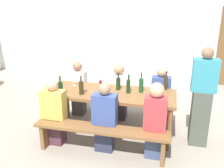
# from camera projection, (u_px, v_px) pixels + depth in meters

# --- Properties ---
(ground_plane) EXTENTS (24.00, 24.00, 0.00)m
(ground_plane) POSITION_uv_depth(u_px,v_px,m) (112.00, 131.00, 4.50)
(ground_plane) COLOR gray
(back_wall) EXTENTS (14.00, 0.20, 3.20)m
(back_wall) POSITION_uv_depth(u_px,v_px,m) (140.00, 24.00, 7.07)
(back_wall) COLOR white
(back_wall) RESTS_ON ground
(tasting_table) EXTENTS (2.15, 0.83, 0.75)m
(tasting_table) POSITION_uv_depth(u_px,v_px,m) (112.00, 96.00, 4.29)
(tasting_table) COLOR brown
(tasting_table) RESTS_ON ground
(bench_near) EXTENTS (2.05, 0.30, 0.45)m
(bench_near) POSITION_uv_depth(u_px,v_px,m) (101.00, 133.00, 3.73)
(bench_near) COLOR brown
(bench_near) RESTS_ON ground
(bench_far) EXTENTS (2.05, 0.30, 0.45)m
(bench_far) POSITION_uv_depth(u_px,v_px,m) (120.00, 98.00, 5.05)
(bench_far) COLOR brown
(bench_far) RESTS_ON ground
(wine_bottle_0) EXTENTS (0.08, 0.08, 0.32)m
(wine_bottle_0) POSITION_uv_depth(u_px,v_px,m) (60.00, 88.00, 4.12)
(wine_bottle_0) COLOR #143319
(wine_bottle_0) RESTS_ON tasting_table
(wine_bottle_1) EXTENTS (0.08, 0.08, 0.31)m
(wine_bottle_1) POSITION_uv_depth(u_px,v_px,m) (118.00, 83.00, 4.35)
(wine_bottle_1) COLOR #143319
(wine_bottle_1) RESTS_ON tasting_table
(wine_bottle_2) EXTENTS (0.07, 0.07, 0.33)m
(wine_bottle_2) POSITION_uv_depth(u_px,v_px,m) (166.00, 83.00, 4.35)
(wine_bottle_2) COLOR #332814
(wine_bottle_2) RESTS_ON tasting_table
(wine_bottle_3) EXTENTS (0.08, 0.08, 0.32)m
(wine_bottle_3) POSITION_uv_depth(u_px,v_px,m) (81.00, 87.00, 4.14)
(wine_bottle_3) COLOR #332814
(wine_bottle_3) RESTS_ON tasting_table
(wine_bottle_4) EXTENTS (0.08, 0.08, 0.35)m
(wine_bottle_4) POSITION_uv_depth(u_px,v_px,m) (141.00, 85.00, 4.23)
(wine_bottle_4) COLOR #194723
(wine_bottle_4) RESTS_ON tasting_table
(wine_bottle_5) EXTENTS (0.07, 0.07, 0.33)m
(wine_bottle_5) POSITION_uv_depth(u_px,v_px,m) (128.00, 86.00, 4.19)
(wine_bottle_5) COLOR #143319
(wine_bottle_5) RESTS_ON tasting_table
(wine_glass_0) EXTENTS (0.07, 0.07, 0.18)m
(wine_glass_0) POSITION_uv_depth(u_px,v_px,m) (100.00, 85.00, 4.23)
(wine_glass_0) COLOR silver
(wine_glass_0) RESTS_ON tasting_table
(wine_glass_1) EXTENTS (0.07, 0.07, 0.15)m
(wine_glass_1) POSITION_uv_depth(u_px,v_px,m) (75.00, 80.00, 4.58)
(wine_glass_1) COLOR silver
(wine_glass_1) RESTS_ON tasting_table
(wine_glass_2) EXTENTS (0.07, 0.07, 0.17)m
(wine_glass_2) POSITION_uv_depth(u_px,v_px,m) (100.00, 81.00, 4.44)
(wine_glass_2) COLOR silver
(wine_glass_2) RESTS_ON tasting_table
(seated_guest_near_0) EXTENTS (0.39, 0.24, 1.10)m
(seated_guest_near_0) POSITION_uv_depth(u_px,v_px,m) (54.00, 114.00, 4.00)
(seated_guest_near_0) COLOR #4C2B35
(seated_guest_near_0) RESTS_ON ground
(seated_guest_near_1) EXTENTS (0.37, 0.24, 1.11)m
(seated_guest_near_1) POSITION_uv_depth(u_px,v_px,m) (105.00, 119.00, 3.81)
(seated_guest_near_1) COLOR #2A2E48
(seated_guest_near_1) RESTS_ON ground
(seated_guest_near_2) EXTENTS (0.33, 0.24, 1.17)m
(seated_guest_near_2) POSITION_uv_depth(u_px,v_px,m) (155.00, 122.00, 3.63)
(seated_guest_near_2) COLOR #3B4A6E
(seated_guest_near_2) RESTS_ON ground
(seated_guest_far_0) EXTENTS (0.32, 0.24, 1.10)m
(seated_guest_far_0) POSITION_uv_depth(u_px,v_px,m) (79.00, 89.00, 5.04)
(seated_guest_far_0) COLOR #443E3D
(seated_guest_far_0) RESTS_ON ground
(seated_guest_far_1) EXTENTS (0.41, 0.24, 1.11)m
(seated_guest_far_1) POSITION_uv_depth(u_px,v_px,m) (119.00, 93.00, 4.85)
(seated_guest_far_1) COLOR #372F37
(seated_guest_far_1) RESTS_ON ground
(seated_guest_far_2) EXTENTS (0.35, 0.24, 1.13)m
(seated_guest_far_2) POSITION_uv_depth(u_px,v_px,m) (161.00, 96.00, 4.67)
(seated_guest_far_2) COLOR #433A70
(seated_guest_far_2) RESTS_ON ground
(standing_host) EXTENTS (0.37, 0.24, 1.61)m
(standing_host) POSITION_uv_depth(u_px,v_px,m) (202.00, 100.00, 3.89)
(standing_host) COLOR #485045
(standing_host) RESTS_ON ground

